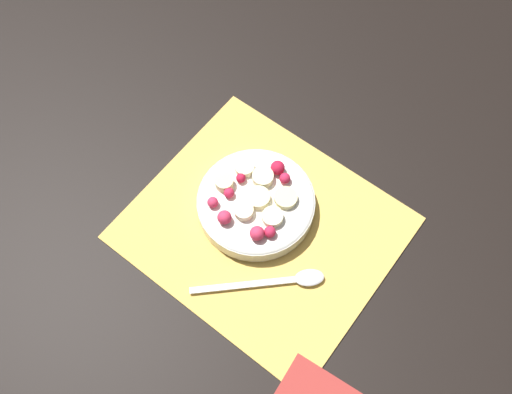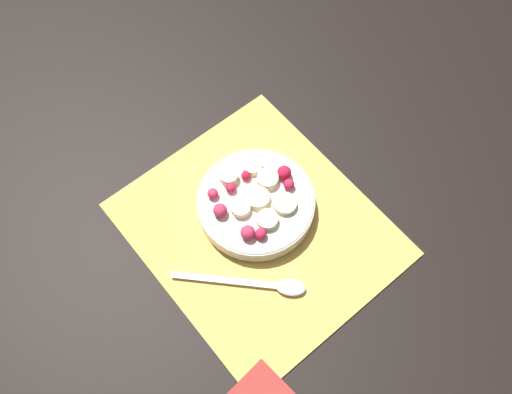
% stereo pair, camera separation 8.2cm
% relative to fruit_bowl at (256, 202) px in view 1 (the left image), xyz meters
% --- Properties ---
extents(ground_plane, '(3.00, 3.00, 0.00)m').
position_rel_fruit_bowl_xyz_m(ground_plane, '(-0.03, 0.02, -0.02)').
color(ground_plane, black).
extents(placemat, '(0.37, 0.32, 0.01)m').
position_rel_fruit_bowl_xyz_m(placemat, '(-0.03, 0.02, -0.02)').
color(placemat, '#E0B251').
rests_on(placemat, ground_plane).
extents(fruit_bowl, '(0.17, 0.17, 0.05)m').
position_rel_fruit_bowl_xyz_m(fruit_bowl, '(0.00, 0.00, 0.00)').
color(fruit_bowl, silver).
rests_on(fruit_bowl, placemat).
extents(spoon, '(0.15, 0.14, 0.01)m').
position_rel_fruit_bowl_xyz_m(spoon, '(-0.10, 0.07, -0.01)').
color(spoon, silver).
rests_on(spoon, placemat).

